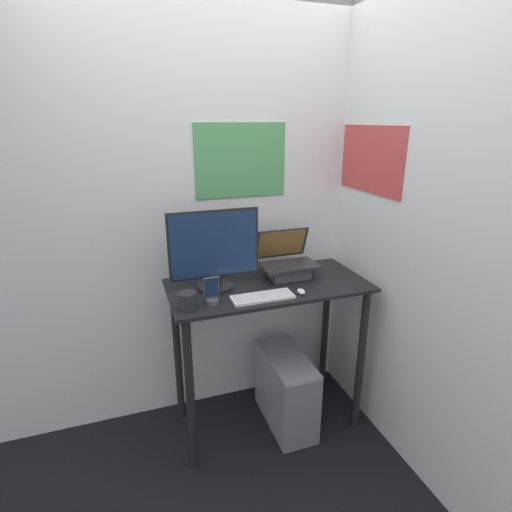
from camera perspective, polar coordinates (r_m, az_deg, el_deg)
ground_plane at (r=2.66m, az=3.92°, el=-25.94°), size 12.00×12.00×0.00m
wall_back at (r=2.55m, az=-1.05°, el=5.97°), size 6.00×0.06×2.60m
wall_side_right at (r=2.31m, az=19.99°, el=3.45°), size 0.06×6.00×2.60m
desk at (r=2.41m, az=1.74°, el=-8.35°), size 1.15×0.56×0.97m
laptop at (r=2.42m, az=4.53°, el=-1.25°), size 0.34×0.27×0.28m
monitor at (r=2.21m, az=-5.95°, el=0.38°), size 0.51×0.20×0.45m
keyboard at (r=2.14m, az=0.94°, el=-5.85°), size 0.34×0.12×0.02m
mouse at (r=2.20m, az=6.46°, el=-5.06°), size 0.04×0.06×0.03m
cell_phone at (r=2.08m, az=-6.33°, el=-5.57°), size 0.08×0.07×0.15m
computer_tower at (r=2.69m, az=4.30°, el=-18.53°), size 0.24×0.52×0.48m
mug at (r=2.05m, az=-9.81°, el=-6.31°), size 0.09×0.09×0.09m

